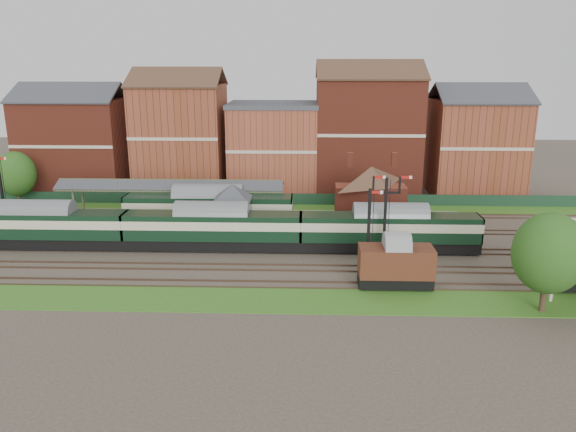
{
  "coord_description": "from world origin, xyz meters",
  "views": [
    {
      "loc": [
        4.62,
        -52.97,
        18.6
      ],
      "look_at": [
        2.81,
        2.0,
        3.0
      ],
      "focal_mm": 35.0,
      "sensor_mm": 36.0,
      "label": 1
    }
  ],
  "objects_px": {
    "dmu_train": "(213,227)",
    "goods_van_a": "(396,263)",
    "platform_railcar": "(209,209)",
    "signal_box": "(233,210)",
    "semaphore_bracket": "(386,213)"
  },
  "relations": [
    {
      "from": "dmu_train",
      "to": "goods_van_a",
      "type": "relative_size",
      "value": 8.59
    },
    {
      "from": "semaphore_bracket",
      "to": "dmu_train",
      "type": "bearing_deg",
      "value": 171.47
    },
    {
      "from": "dmu_train",
      "to": "goods_van_a",
      "type": "distance_m",
      "value": 19.02
    },
    {
      "from": "dmu_train",
      "to": "goods_van_a",
      "type": "xyz_separation_m",
      "value": [
        16.75,
        -9.0,
        -0.26
      ]
    },
    {
      "from": "signal_box",
      "to": "goods_van_a",
      "type": "bearing_deg",
      "value": -39.0
    },
    {
      "from": "semaphore_bracket",
      "to": "goods_van_a",
      "type": "height_order",
      "value": "semaphore_bracket"
    },
    {
      "from": "signal_box",
      "to": "goods_van_a",
      "type": "height_order",
      "value": "signal_box"
    },
    {
      "from": "dmu_train",
      "to": "goods_van_a",
      "type": "bearing_deg",
      "value": -28.24
    },
    {
      "from": "semaphore_bracket",
      "to": "platform_railcar",
      "type": "height_order",
      "value": "semaphore_bracket"
    },
    {
      "from": "dmu_train",
      "to": "goods_van_a",
      "type": "height_order",
      "value": "dmu_train"
    },
    {
      "from": "platform_railcar",
      "to": "goods_van_a",
      "type": "height_order",
      "value": "platform_railcar"
    },
    {
      "from": "platform_railcar",
      "to": "signal_box",
      "type": "bearing_deg",
      "value": -46.36
    },
    {
      "from": "signal_box",
      "to": "semaphore_bracket",
      "type": "distance_m",
      "value": 16.16
    },
    {
      "from": "semaphore_bracket",
      "to": "platform_railcar",
      "type": "distance_m",
      "value": 20.36
    },
    {
      "from": "dmu_train",
      "to": "platform_railcar",
      "type": "relative_size",
      "value": 2.84
    }
  ]
}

